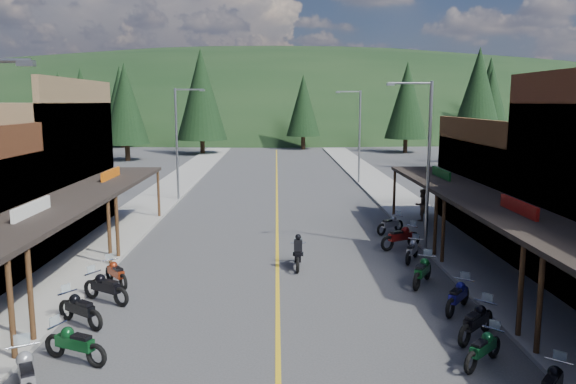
{
  "coord_description": "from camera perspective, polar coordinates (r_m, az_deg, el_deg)",
  "views": [
    {
      "loc": [
        -0.03,
        -17.97,
        7.07
      ],
      "look_at": [
        0.5,
        7.21,
        3.0
      ],
      "focal_mm": 35.0,
      "sensor_mm": 36.0,
      "label": 1
    }
  ],
  "objects": [
    {
      "name": "ground",
      "position": [
        19.31,
        -1.05,
        -12.3
      ],
      "size": [
        220.0,
        220.0,
        0.0
      ],
      "primitive_type": "plane",
      "color": "#38383A",
      "rests_on": "ground"
    },
    {
      "name": "centerline",
      "position": [
        38.62,
        -1.13,
        -1.36
      ],
      "size": [
        0.15,
        90.0,
        0.01
      ],
      "primitive_type": "cube",
      "color": "gold",
      "rests_on": "ground"
    },
    {
      "name": "sidewalk_west",
      "position": [
        39.57,
        -13.84,
        -1.28
      ],
      "size": [
        3.4,
        94.0,
        0.15
      ],
      "primitive_type": "cube",
      "color": "gray",
      "rests_on": "ground"
    },
    {
      "name": "sidewalk_east",
      "position": [
        39.58,
        11.57,
        -1.19
      ],
      "size": [
        3.4,
        94.0,
        0.15
      ],
      "primitive_type": "cube",
      "color": "gray",
      "rests_on": "ground"
    },
    {
      "name": "shop_west_3",
      "position": [
        32.53,
        -26.22,
        1.97
      ],
      "size": [
        10.9,
        10.2,
        8.2
      ],
      "color": "brown",
      "rests_on": "ground"
    },
    {
      "name": "shop_east_3",
      "position": [
        32.67,
        23.77,
        0.41
      ],
      "size": [
        10.9,
        10.2,
        6.2
      ],
      "color": "#4C2D16",
      "rests_on": "ground"
    },
    {
      "name": "streetlight_1",
      "position": [
        40.65,
        -11.05,
        5.33
      ],
      "size": [
        2.16,
        0.18,
        8.0
      ],
      "color": "gray",
      "rests_on": "ground"
    },
    {
      "name": "streetlight_2",
      "position": [
        27.02,
        13.81,
        3.37
      ],
      "size": [
        2.16,
        0.18,
        8.0
      ],
      "color": "gray",
      "rests_on": "ground"
    },
    {
      "name": "streetlight_3",
      "position": [
        48.54,
        7.11,
        6.02
      ],
      "size": [
        2.16,
        0.18,
        8.0
      ],
      "color": "gray",
      "rests_on": "ground"
    },
    {
      "name": "ridge_hill",
      "position": [
        153.13,
        -1.19,
        6.52
      ],
      "size": [
        310.0,
        140.0,
        60.0
      ],
      "primitive_type": "ellipsoid",
      "color": "black",
      "rests_on": "ground"
    },
    {
      "name": "pine_1",
      "position": [
        91.18,
        -16.65,
        8.9
      ],
      "size": [
        5.88,
        5.88,
        12.5
      ],
      "color": "black",
      "rests_on": "ground"
    },
    {
      "name": "pine_2",
      "position": [
        76.63,
        -8.8,
        9.76
      ],
      "size": [
        6.72,
        6.72,
        14.0
      ],
      "color": "black",
      "rests_on": "ground"
    },
    {
      "name": "pine_3",
      "position": [
        84.07,
        1.57,
        8.77
      ],
      "size": [
        5.04,
        5.04,
        11.0
      ],
      "color": "black",
      "rests_on": "ground"
    },
    {
      "name": "pine_4",
      "position": [
        80.03,
        11.97,
        9.1
      ],
      "size": [
        5.88,
        5.88,
        12.5
      ],
      "color": "black",
      "rests_on": "ground"
    },
    {
      "name": "pine_5",
      "position": [
        96.19,
        19.78,
        9.19
      ],
      "size": [
        6.72,
        6.72,
        14.0
      ],
      "color": "black",
      "rests_on": "ground"
    },
    {
      "name": "pine_7",
      "position": [
        99.26,
        -20.23,
        8.71
      ],
      "size": [
        5.88,
        5.88,
        12.5
      ],
      "color": "black",
      "rests_on": "ground"
    },
    {
      "name": "pine_8",
      "position": [
        62.0,
        -22.15,
        7.5
      ],
      "size": [
        4.48,
        4.48,
        10.0
      ],
      "color": "black",
      "rests_on": "ground"
    },
    {
      "name": "pine_9",
      "position": [
        67.4,
        19.89,
        8.05
      ],
      "size": [
        4.93,
        4.93,
        10.8
      ],
      "color": "black",
      "rests_on": "ground"
    },
    {
      "name": "pine_10",
      "position": [
        70.3,
        -16.19,
        8.58
      ],
      "size": [
        5.38,
        5.38,
        11.6
      ],
      "color": "black",
      "rests_on": "ground"
    },
    {
      "name": "pine_11",
      "position": [
        59.45,
        18.72,
        8.81
      ],
      "size": [
        5.82,
        5.82,
        12.4
      ],
      "color": "black",
      "rests_on": "ground"
    },
    {
      "name": "bike_west_5",
      "position": [
        15.38,
        -25.05,
        -16.33
      ],
      "size": [
        1.78,
        2.42,
        1.33
      ],
      "primitive_type": null,
      "rotation": [
        0.0,
        0.0,
        0.49
      ],
      "color": "gray",
      "rests_on": "ground"
    },
    {
      "name": "bike_west_6",
      "position": [
        16.84,
        -20.85,
        -14.05
      ],
      "size": [
        2.19,
        1.53,
        1.19
      ],
      "primitive_type": null,
      "rotation": [
        0.0,
        0.0,
        1.13
      ],
      "color": "#0D421C",
      "rests_on": "ground"
    },
    {
      "name": "bike_west_7",
      "position": [
        19.34,
        -20.39,
        -10.95
      ],
      "size": [
        2.12,
        1.82,
        1.21
      ],
      "primitive_type": null,
      "rotation": [
        0.0,
        0.0,
        0.94
      ],
      "color": "black",
      "rests_on": "ground"
    },
    {
      "name": "bike_west_8",
      "position": [
        21.12,
        -18.06,
        -9.08
      ],
      "size": [
        2.2,
        1.76,
        1.23
      ],
      "primitive_type": null,
      "rotation": [
        0.0,
        0.0,
        1.0
      ],
      "color": "black",
      "rests_on": "ground"
    },
    {
      "name": "bike_west_9",
      "position": [
        22.93,
        -17.08,
        -7.75
      ],
      "size": [
        1.68,
        1.92,
        1.1
      ],
      "primitive_type": null,
      "rotation": [
        0.0,
        0.0,
        0.65
      ],
      "color": "maroon",
      "rests_on": "ground"
    },
    {
      "name": "bike_east_5",
      "position": [
        15.16,
        25.21,
        -17.21
      ],
      "size": [
        1.71,
        1.88,
        1.09
      ],
      "primitive_type": null,
      "rotation": [
        0.0,
        0.0,
        -0.69
      ],
      "color": "black",
      "rests_on": "ground"
    },
    {
      "name": "bike_east_6",
      "position": [
        16.52,
        19.22,
        -14.63
      ],
      "size": [
        1.81,
        1.77,
        1.08
      ],
      "primitive_type": null,
      "rotation": [
        0.0,
        0.0,
        -0.81
      ],
      "color": "#0D4520",
      "rests_on": "ground"
    },
    {
      "name": "bike_east_7",
      "position": [
        18.1,
        18.59,
        -12.22
      ],
      "size": [
        1.99,
        2.04,
        1.22
      ],
      "primitive_type": null,
      "rotation": [
        0.0,
        0.0,
        -0.76
      ],
      "color": "black",
      "rests_on": "ground"
    },
    {
      "name": "bike_east_8",
      "position": [
        20.17,
        16.88,
        -9.96
      ],
      "size": [
        1.79,
        2.09,
        1.19
      ],
      "primitive_type": null,
      "rotation": [
        0.0,
        0.0,
        -0.63
      ],
      "color": "navy",
      "rests_on": "ground"
    },
    {
      "name": "bike_east_9",
      "position": [
        22.56,
        13.5,
        -7.69
      ],
      "size": [
        1.71,
        2.24,
        1.24
      ],
      "primitive_type": null,
      "rotation": [
        0.0,
        0.0,
        -0.52
      ],
      "color": "#0D421A",
      "rests_on": "ground"
    },
    {
      "name": "bike_east_10",
      "position": [
        25.74,
        12.49,
        -5.7
      ],
      "size": [
        1.45,
        2.03,
        1.11
      ],
      "primitive_type": null,
      "rotation": [
        0.0,
        0.0,
        -0.46
      ],
      "color": "#A7A6AC",
      "rests_on": "ground"
    },
    {
      "name": "bike_east_11",
      "position": [
        27.71,
        11.39,
        -4.39
      ],
      "size": [
        2.39,
        1.76,
        1.31
      ],
      "primitive_type": null,
      "rotation": [
        0.0,
        0.0,
        -1.08
      ],
      "color": "maroon",
      "rests_on": "ground"
    },
    {
      "name": "bike_east_12",
      "position": [
        30.81,
        10.36,
        -3.15
      ],
      "size": [
        1.98,
        1.76,
        1.14
      ],
      "primitive_type": null,
      "rotation": [
        0.0,
        0.0,
        -0.9
      ],
      "color": "#A3A2A7",
      "rests_on": "ground"
    },
    {
      "name": "rider_on_bike",
      "position": [
        24.13,
        1.01,
        -6.32
      ],
      "size": [
        0.78,
        2.08,
        1.56
      ],
      "rotation": [
        0.0,
        0.0,
        -0.05
      ],
      "color": "black",
      "rests_on": "ground"
    },
    {
      "name": "pedestrian_east_b",
      "position": [
        33.73,
        13.44,
        -1.29
      ],
      "size": [
        1.04,
        0.83,
        1.88
      ],
      "primitive_type": "imported",
      "rotation": [
        0.0,
        0.0,
        3.52
      ],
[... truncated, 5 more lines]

